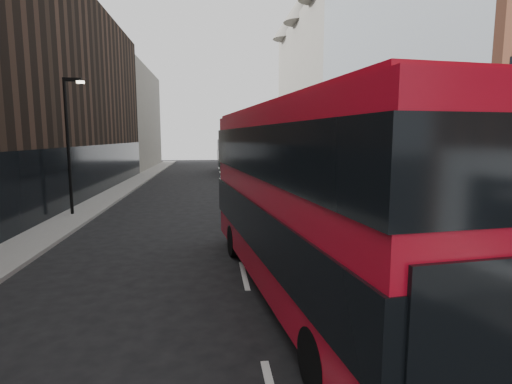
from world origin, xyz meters
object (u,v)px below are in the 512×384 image
object	(u,v)px
street_lamp	(69,137)
car_a	(283,210)
grey_bus	(236,155)
car_b	(257,198)
car_c	(289,186)
red_bus	(307,193)

from	to	relation	value
street_lamp	car_a	bearing A→B (deg)	-18.51
street_lamp	grey_bus	distance (m)	26.50
car_b	car_a	bearing A→B (deg)	-73.04
car_a	car_c	xyz separation A→B (m)	(2.28, 10.37, -0.16)
car_c	red_bus	bearing A→B (deg)	-103.91
red_bus	grey_bus	xyz separation A→B (m)	(0.36, 36.12, -0.66)
car_a	car_c	bearing A→B (deg)	74.48
red_bus	car_c	size ratio (longest dim) A/B	2.96
red_bus	car_a	bearing A→B (deg)	77.18
car_a	red_bus	bearing A→B (deg)	-99.05
street_lamp	red_bus	xyz separation A→B (m)	(9.73, -11.71, -1.43)
car_a	car_b	bearing A→B (deg)	98.29
street_lamp	red_bus	size ratio (longest dim) A/B	0.56
grey_bus	car_b	size ratio (longest dim) A/B	2.60
grey_bus	car_a	world-z (taller)	grey_bus
grey_bus	car_c	world-z (taller)	grey_bus
street_lamp	car_b	world-z (taller)	street_lamp
grey_bus	red_bus	bearing A→B (deg)	-97.47
street_lamp	red_bus	world-z (taller)	street_lamp
grey_bus	car_b	xyz separation A→B (m)	(-0.31, -24.02, -1.31)
car_a	car_b	xyz separation A→B (m)	(-0.79, 3.93, 0.00)
street_lamp	grey_bus	size ratio (longest dim) A/B	0.57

